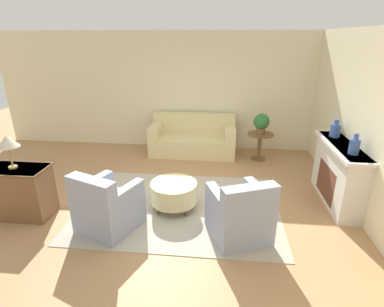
% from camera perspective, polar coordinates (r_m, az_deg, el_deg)
% --- Properties ---
extents(ground_plane, '(16.00, 16.00, 0.00)m').
position_cam_1_polar(ground_plane, '(5.08, -2.37, -10.12)').
color(ground_plane, '#AD7F51').
extents(wall_back, '(9.99, 0.12, 2.80)m').
position_cam_1_polar(wall_back, '(7.47, 0.89, 11.69)').
color(wall_back, beige).
rests_on(wall_back, ground_plane).
extents(wall_right, '(0.12, 9.59, 2.80)m').
position_cam_1_polar(wall_right, '(4.97, 32.02, 3.52)').
color(wall_right, beige).
rests_on(wall_right, ground_plane).
extents(rug, '(3.25, 2.40, 0.01)m').
position_cam_1_polar(rug, '(5.07, -2.37, -10.07)').
color(rug, '#B2A893').
rests_on(rug, ground_plane).
extents(couch, '(2.00, 0.89, 0.92)m').
position_cam_1_polar(couch, '(7.23, 0.18, 2.66)').
color(couch, beige).
rests_on(couch, ground_plane).
extents(armchair_left, '(0.97, 0.99, 0.91)m').
position_cam_1_polar(armchair_left, '(4.53, -15.93, -9.84)').
color(armchair_left, '#8E99B2').
rests_on(armchair_left, rug).
extents(armchair_right, '(0.97, 0.99, 0.91)m').
position_cam_1_polar(armchair_right, '(4.25, 9.16, -11.50)').
color(armchair_right, '#8E99B2').
rests_on(armchair_right, rug).
extents(ottoman_table, '(0.76, 0.76, 0.45)m').
position_cam_1_polar(ottoman_table, '(4.91, -3.49, -7.36)').
color(ottoman_table, beige).
rests_on(ottoman_table, rug).
extents(side_table, '(0.58, 0.58, 0.62)m').
position_cam_1_polar(side_table, '(6.97, 12.79, 2.22)').
color(side_table, brown).
rests_on(side_table, ground_plane).
extents(fireplace, '(0.44, 1.59, 1.03)m').
position_cam_1_polar(fireplace, '(5.55, 26.10, -3.28)').
color(fireplace, silver).
rests_on(fireplace, ground_plane).
extents(dresser, '(0.98, 0.53, 0.81)m').
position_cam_1_polar(dresser, '(5.38, -30.11, -6.21)').
color(dresser, brown).
rests_on(dresser, ground_plane).
extents(vase_mantel_near, '(0.17, 0.17, 0.31)m').
position_cam_1_polar(vase_mantel_near, '(5.71, 25.64, 4.06)').
color(vase_mantel_near, '#38569E').
rests_on(vase_mantel_near, fireplace).
extents(vase_mantel_far, '(0.14, 0.14, 0.32)m').
position_cam_1_polar(vase_mantel_far, '(4.98, 28.54, 1.26)').
color(vase_mantel_far, '#38569E').
rests_on(vase_mantel_far, fireplace).
extents(potted_plant_on_side_table, '(0.35, 0.35, 0.45)m').
position_cam_1_polar(potted_plant_on_side_table, '(6.84, 13.09, 5.77)').
color(potted_plant_on_side_table, brown).
rests_on(potted_plant_on_side_table, side_table).
extents(table_lamp, '(0.32, 0.32, 0.51)m').
position_cam_1_polar(table_lamp, '(5.10, -31.75, 1.85)').
color(table_lamp, tan).
rests_on(table_lamp, dresser).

